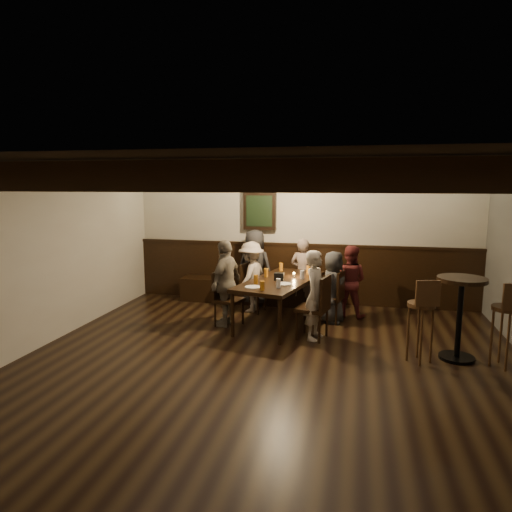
% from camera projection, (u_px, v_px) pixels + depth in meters
% --- Properties ---
extents(room, '(7.00, 7.00, 7.00)m').
position_uv_depth(room, '(275.00, 257.00, 7.52)').
color(room, black).
rests_on(room, ground).
extents(dining_table, '(1.30, 2.10, 0.73)m').
position_uv_depth(dining_table, '(280.00, 283.00, 7.36)').
color(dining_table, black).
rests_on(dining_table, floor).
extents(chair_left_near, '(0.47, 0.47, 0.86)m').
position_uv_depth(chair_left_near, '(253.00, 297.00, 8.14)').
color(chair_left_near, black).
rests_on(chair_left_near, floor).
extents(chair_left_far, '(0.48, 0.48, 0.88)m').
position_uv_depth(chair_left_far, '(228.00, 309.00, 7.34)').
color(chair_left_far, black).
rests_on(chair_left_far, floor).
extents(chair_right_near, '(0.47, 0.47, 0.85)m').
position_uv_depth(chair_right_near, '(331.00, 306.00, 7.52)').
color(chair_right_near, black).
rests_on(chair_right_near, floor).
extents(chair_right_far, '(0.52, 0.52, 0.94)m').
position_uv_depth(chair_right_far, '(313.00, 319.00, 6.72)').
color(chair_right_far, black).
rests_on(chair_right_far, floor).
extents(person_bench_left, '(0.78, 0.60, 1.42)m').
position_uv_depth(person_bench_left, '(255.00, 267.00, 8.55)').
color(person_bench_left, '#28272A').
rests_on(person_bench_left, floor).
extents(person_bench_centre, '(0.53, 0.41, 1.29)m').
position_uv_depth(person_bench_centre, '(303.00, 273.00, 8.30)').
color(person_bench_centre, gray).
rests_on(person_bench_centre, floor).
extents(person_bench_right, '(0.69, 0.59, 1.23)m').
position_uv_depth(person_bench_right, '(349.00, 281.00, 7.79)').
color(person_bench_right, maroon).
rests_on(person_bench_right, floor).
extents(person_left_near, '(0.64, 0.90, 1.26)m').
position_uv_depth(person_left_near, '(251.00, 277.00, 8.09)').
color(person_left_near, '#A7998D').
rests_on(person_left_near, floor).
extents(person_left_far, '(0.52, 0.87, 1.39)m').
position_uv_depth(person_left_far, '(226.00, 283.00, 7.28)').
color(person_left_far, gray).
rests_on(person_left_far, floor).
extents(person_right_near, '(0.50, 0.65, 1.18)m').
position_uv_depth(person_right_near, '(333.00, 287.00, 7.45)').
color(person_right_near, '#2B2C2E').
rests_on(person_right_near, floor).
extents(person_right_far, '(0.42, 0.54, 1.32)m').
position_uv_depth(person_right_far, '(316.00, 295.00, 6.64)').
color(person_right_far, '#BBB09E').
rests_on(person_right_far, floor).
extents(pint_a, '(0.07, 0.07, 0.14)m').
position_uv_depth(pint_a, '(281.00, 267.00, 8.09)').
color(pint_a, '#BF7219').
rests_on(pint_a, dining_table).
extents(pint_b, '(0.07, 0.07, 0.14)m').
position_uv_depth(pint_b, '(308.00, 270.00, 7.81)').
color(pint_b, '#BF7219').
rests_on(pint_b, dining_table).
extents(pint_c, '(0.07, 0.07, 0.14)m').
position_uv_depth(pint_c, '(266.00, 273.00, 7.56)').
color(pint_c, '#BF7219').
rests_on(pint_c, dining_table).
extents(pint_d, '(0.07, 0.07, 0.14)m').
position_uv_depth(pint_d, '(302.00, 275.00, 7.39)').
color(pint_d, silver).
rests_on(pint_d, dining_table).
extents(pint_e, '(0.07, 0.07, 0.14)m').
position_uv_depth(pint_e, '(256.00, 279.00, 7.04)').
color(pint_e, '#BF7219').
rests_on(pint_e, dining_table).
extents(pint_f, '(0.07, 0.07, 0.14)m').
position_uv_depth(pint_f, '(278.00, 283.00, 6.77)').
color(pint_f, silver).
rests_on(pint_f, dining_table).
extents(pint_g, '(0.07, 0.07, 0.14)m').
position_uv_depth(pint_g, '(262.00, 286.00, 6.61)').
color(pint_g, '#BF7219').
rests_on(pint_g, dining_table).
extents(plate_near, '(0.24, 0.24, 0.01)m').
position_uv_depth(plate_near, '(253.00, 287.00, 6.80)').
color(plate_near, white).
rests_on(plate_near, dining_table).
extents(plate_far, '(0.24, 0.24, 0.01)m').
position_uv_depth(plate_far, '(284.00, 284.00, 7.01)').
color(plate_far, white).
rests_on(plate_far, dining_table).
extents(condiment_caddy, '(0.15, 0.10, 0.12)m').
position_uv_depth(condiment_caddy, '(279.00, 277.00, 7.30)').
color(condiment_caddy, black).
rests_on(condiment_caddy, dining_table).
extents(candle, '(0.05, 0.05, 0.05)m').
position_uv_depth(candle, '(294.00, 275.00, 7.57)').
color(candle, beige).
rests_on(candle, dining_table).
extents(high_top_table, '(0.61, 0.61, 1.09)m').
position_uv_depth(high_top_table, '(460.00, 306.00, 5.84)').
color(high_top_table, black).
rests_on(high_top_table, floor).
extents(bar_stool_left, '(0.37, 0.39, 1.10)m').
position_uv_depth(bar_stool_left, '(420.00, 331.00, 5.80)').
color(bar_stool_left, '#372011').
rests_on(bar_stool_left, floor).
extents(bar_stool_right, '(0.36, 0.38, 1.10)m').
position_uv_depth(bar_stool_right, '(505.00, 336.00, 5.63)').
color(bar_stool_right, '#372011').
rests_on(bar_stool_right, floor).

